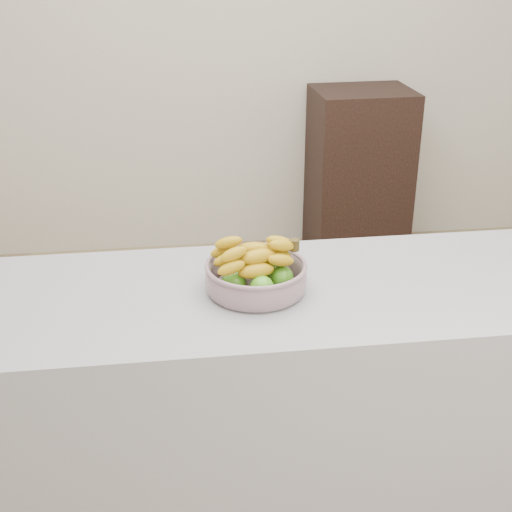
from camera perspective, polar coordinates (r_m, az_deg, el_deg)
The scene contains 4 objects.
ground at distance 2.68m, azimuth 3.52°, elevation -16.38°, with size 4.00×4.00×0.00m, color #8B7A55.
counter at distance 2.15m, azimuth 5.51°, elevation -13.05°, with size 2.00×0.60×0.90m, color #A2A3AB.
cabinet at distance 4.11m, azimuth 8.20°, elevation 6.51°, with size 0.53×0.42×0.96m, color black.
fruit_bowl at distance 1.85m, azimuth -0.02°, elevation -1.48°, with size 0.27×0.27×0.14m.
Camera 1 is at (-0.42, -1.96, 1.78)m, focal length 50.00 mm.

